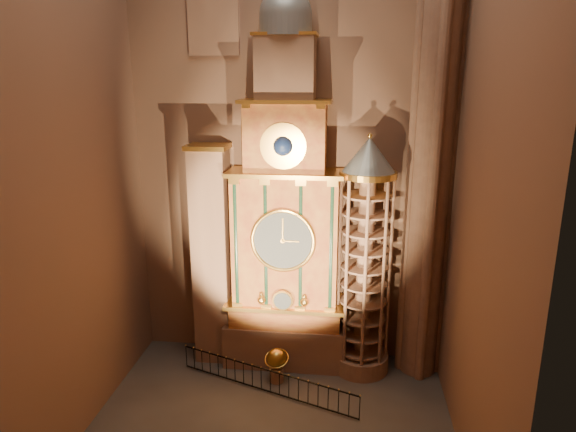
# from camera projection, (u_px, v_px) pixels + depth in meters

# --- Properties ---
(floor) EXTENTS (14.00, 14.00, 0.00)m
(floor) POSITION_uv_depth(u_px,v_px,m) (270.00, 429.00, 19.63)
(floor) COLOR #383330
(floor) RESTS_ON ground
(wall_back) EXTENTS (22.00, 0.00, 22.00)m
(wall_back) POSITION_uv_depth(u_px,v_px,m) (289.00, 125.00, 22.48)
(wall_back) COLOR brown
(wall_back) RESTS_ON floor
(wall_left) EXTENTS (0.00, 22.00, 22.00)m
(wall_left) POSITION_uv_depth(u_px,v_px,m) (65.00, 138.00, 17.53)
(wall_left) COLOR brown
(wall_left) RESTS_ON floor
(wall_right) EXTENTS (0.00, 22.00, 22.00)m
(wall_right) POSITION_uv_depth(u_px,v_px,m) (489.00, 144.00, 15.93)
(wall_right) COLOR brown
(wall_right) RESTS_ON floor
(astronomical_clock) EXTENTS (5.60, 2.41, 16.70)m
(astronomical_clock) POSITION_uv_depth(u_px,v_px,m) (286.00, 226.00, 22.62)
(astronomical_clock) COLOR #8C634C
(astronomical_clock) RESTS_ON floor
(portrait_tower) EXTENTS (1.80, 1.60, 10.20)m
(portrait_tower) POSITION_uv_depth(u_px,v_px,m) (212.00, 255.00, 23.43)
(portrait_tower) COLOR #8C634C
(portrait_tower) RESTS_ON floor
(stair_turret) EXTENTS (2.50, 2.50, 10.80)m
(stair_turret) POSITION_uv_depth(u_px,v_px,m) (365.00, 261.00, 22.34)
(stair_turret) COLOR #8C634C
(stair_turret) RESTS_ON floor
(gothic_pier) EXTENTS (2.04, 2.04, 22.00)m
(gothic_pier) POSITION_uv_depth(u_px,v_px,m) (435.00, 128.00, 20.82)
(gothic_pier) COLOR #8C634C
(gothic_pier) RESTS_ON floor
(celestial_globe) EXTENTS (1.30, 1.25, 1.57)m
(celestial_globe) POSITION_uv_depth(u_px,v_px,m) (277.00, 362.00, 22.47)
(celestial_globe) COLOR #8C634C
(celestial_globe) RESTS_ON floor
(iron_railing) EXTENTS (7.89, 2.96, 1.07)m
(iron_railing) POSITION_uv_depth(u_px,v_px,m) (266.00, 380.00, 21.76)
(iron_railing) COLOR black
(iron_railing) RESTS_ON floor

